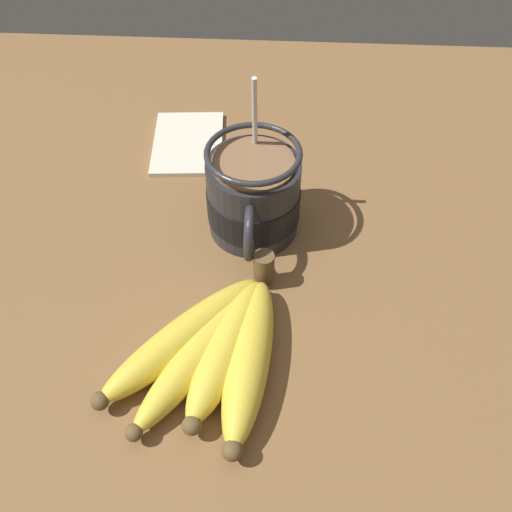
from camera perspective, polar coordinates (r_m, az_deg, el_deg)
The scene contains 4 objects.
table at distance 57.68cm, azimuth -1.97°, elevation -3.72°, with size 94.93×94.93×3.52cm.
coffee_mug at distance 58.24cm, azimuth -0.26°, elevation 5.99°, with size 13.30×9.63×16.84cm.
banana_bunch at distance 49.94cm, azimuth -3.97°, elevation -9.18°, with size 19.11×15.57×4.15cm.
napkin at distance 72.08cm, azimuth -6.81°, elevation 11.15°, with size 12.63×9.30×0.60cm.
Camera 1 is at (34.83, 3.99, 47.56)cm, focal length 40.00 mm.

